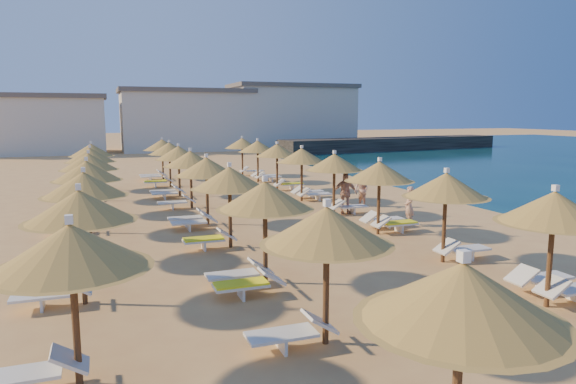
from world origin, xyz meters
name	(u,v)px	position (x,y,z in m)	size (l,w,h in m)	color
ground	(320,249)	(0.00, 0.00, 0.00)	(220.00, 220.00, 0.00)	tan
jetty	(394,144)	(27.12, 39.69, 0.75)	(30.00, 4.00, 1.50)	black
hotel_blocks	(187,119)	(3.34, 47.88, 3.70)	(46.01, 8.84, 8.10)	beige
parasol_row_east	(355,168)	(2.85, 3.15, 2.27)	(2.55, 36.97, 2.82)	brown
parasol_row_west	(217,173)	(-2.70, 3.15, 2.27)	(2.55, 36.97, 2.82)	brown
parasol_row_inland	(87,172)	(-7.10, 5.06, 2.27)	(2.55, 25.50, 2.82)	brown
loungers	(249,222)	(-1.48, 3.37, 0.34)	(13.07, 35.03, 0.66)	white
beachgoer_c	(345,193)	(3.47, 5.25, 0.91)	(1.06, 0.44, 1.81)	tan
beachgoer_a	(409,206)	(4.73, 2.10, 0.78)	(0.57, 0.38, 1.57)	tan
beachgoer_b	(361,190)	(4.93, 6.45, 0.81)	(0.79, 0.61, 1.62)	tan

